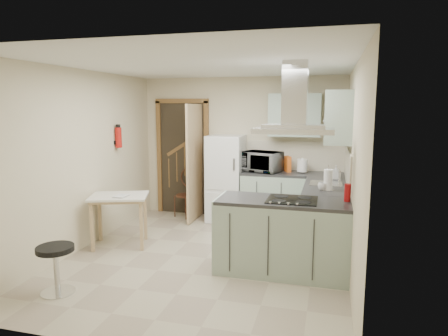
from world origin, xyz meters
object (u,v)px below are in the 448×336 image
(drop_leaf_table, at_px, (120,220))
(extractor_hood, at_px, (294,131))
(fridge, at_px, (226,178))
(bentwood_chair, at_px, (185,195))
(peninsula, at_px, (283,236))
(microwave, at_px, (262,162))
(stool, at_px, (56,269))

(drop_leaf_table, bearing_deg, extractor_hood, -27.32)
(fridge, xyz_separation_m, bentwood_chair, (-0.77, 0.04, -0.36))
(fridge, relative_size, bentwood_chair, 1.92)
(extractor_hood, bearing_deg, bentwood_chair, 136.01)
(extractor_hood, relative_size, drop_leaf_table, 1.14)
(peninsula, xyz_separation_m, microwave, (-0.59, 1.97, 0.62))
(peninsula, relative_size, stool, 2.94)
(fridge, xyz_separation_m, drop_leaf_table, (-1.15, -1.64, -0.38))
(bentwood_chair, bearing_deg, drop_leaf_table, -80.31)
(extractor_hood, bearing_deg, microwave, 109.34)
(bentwood_chair, height_order, stool, bentwood_chair)
(peninsula, bearing_deg, drop_leaf_table, 171.78)
(fridge, height_order, bentwood_chair, fridge)
(fridge, xyz_separation_m, microwave, (0.63, -0.01, 0.32))
(peninsula, bearing_deg, bentwood_chair, 134.61)
(bentwood_chair, bearing_deg, stool, -72.68)
(fridge, xyz_separation_m, extractor_hood, (1.32, -1.98, 0.97))
(peninsula, height_order, bentwood_chair, peninsula)
(peninsula, distance_m, bentwood_chair, 2.84)
(fridge, distance_m, extractor_hood, 2.57)
(peninsula, xyz_separation_m, drop_leaf_table, (-2.38, 0.34, -0.08))
(drop_leaf_table, height_order, stool, drop_leaf_table)
(drop_leaf_table, bearing_deg, microwave, 23.04)
(drop_leaf_table, xyz_separation_m, stool, (0.09, -1.52, -0.11))
(fridge, height_order, extractor_hood, extractor_hood)
(extractor_hood, distance_m, stool, 3.03)
(drop_leaf_table, height_order, bentwood_chair, bentwood_chair)
(bentwood_chair, bearing_deg, fridge, 19.10)
(peninsula, distance_m, microwave, 2.15)
(drop_leaf_table, relative_size, stool, 1.50)
(fridge, bearing_deg, extractor_hood, -56.21)
(drop_leaf_table, bearing_deg, fridge, 35.46)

